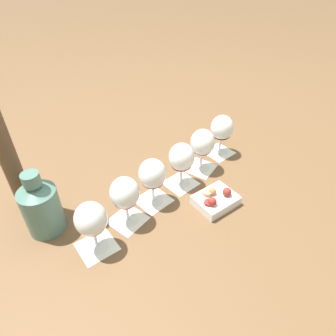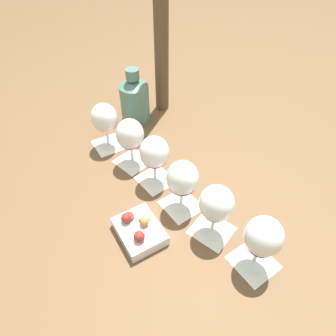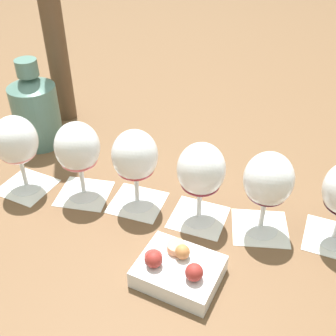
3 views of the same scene
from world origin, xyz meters
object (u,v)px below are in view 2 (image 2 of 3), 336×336
wine_glass_3 (182,180)px  ceramic_vase (135,100)px  wine_glass_1 (130,136)px  wine_glass_2 (154,154)px  snack_dish (139,230)px  wine_glass_0 (104,120)px  umbrella_pole (161,14)px  wine_glass_4 (216,205)px  wine_glass_5 (263,238)px

wine_glass_3 → ceramic_vase: ceramic_vase is taller
wine_glass_1 → wine_glass_2: bearing=47.5°
wine_glass_2 → snack_dish: (0.21, -0.02, -0.09)m
wine_glass_0 → snack_dish: 0.41m
wine_glass_3 → umbrella_pole: umbrella_pole is taller
snack_dish → umbrella_pole: umbrella_pole is taller
wine_glass_0 → umbrella_pole: size_ratio=0.23×
snack_dish → wine_glass_1: bearing=-167.0°
snack_dish → wine_glass_3: bearing=135.5°
wine_glass_1 → wine_glass_0: bearing=-128.7°
ceramic_vase → umbrella_pole: umbrella_pole is taller
wine_glass_1 → wine_glass_2: 0.12m
wine_glass_3 → wine_glass_4: (0.08, 0.09, -0.00)m
wine_glass_1 → snack_dish: bearing=13.0°
wine_glass_5 → snack_dish: bearing=-101.0°
wine_glass_1 → wine_glass_2: same height
wine_glass_2 → ceramic_vase: 0.34m
wine_glass_2 → wine_glass_3: 0.13m
wine_glass_4 → ceramic_vase: bearing=-150.1°
wine_glass_3 → ceramic_vase: size_ratio=0.78×
wine_glass_3 → wine_glass_5: same height
wine_glass_4 → snack_dish: size_ratio=0.97×
wine_glass_1 → wine_glass_5: 0.50m
wine_glass_0 → ceramic_vase: (-0.16, 0.07, -0.02)m
wine_glass_4 → ceramic_vase: ceramic_vase is taller
wine_glass_3 → wine_glass_4: same height
wine_glass_2 → wine_glass_5: bearing=46.4°
wine_glass_0 → wine_glass_5: 0.63m
wine_glass_3 → wine_glass_0: bearing=-133.1°
wine_glass_0 → umbrella_pole: 0.40m
wine_glass_5 → wine_glass_2: bearing=-133.6°
ceramic_vase → snack_dish: (0.53, 0.09, -0.07)m
wine_glass_2 → wine_glass_3: (0.10, 0.09, 0.00)m
wine_glass_1 → umbrella_pole: 0.43m
umbrella_pole → wine_glass_3: bearing=11.4°
wine_glass_0 → wine_glass_3: same height
wine_glass_5 → umbrella_pole: bearing=-156.7°
wine_glass_1 → wine_glass_4: 0.37m
wine_glass_2 → umbrella_pole: umbrella_pole is taller
wine_glass_3 → umbrella_pole: 0.59m
wine_glass_2 → umbrella_pole: size_ratio=0.23×
wine_glass_0 → wine_glass_4: bearing=47.0°
wine_glass_0 → wine_glass_3: 0.38m
wine_glass_1 → snack_dish: 0.31m
ceramic_vase → wine_glass_5: bearing=33.6°
wine_glass_1 → wine_glass_4: size_ratio=1.00×
wine_glass_2 → wine_glass_0: bearing=-130.5°
wine_glass_0 → ceramic_vase: ceramic_vase is taller
wine_glass_5 → snack_dish: 0.32m
wine_glass_1 → ceramic_vase: (-0.24, -0.03, -0.02)m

